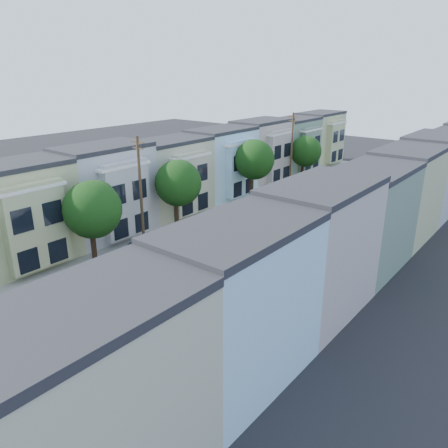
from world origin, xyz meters
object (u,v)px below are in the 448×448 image
parked_left_d (228,214)px  motorcycle (94,371)px  tree_c (178,183)px  utility_pole_far (291,151)px  tree_d (254,160)px  parked_right_d (375,196)px  parked_left_c (137,250)px  tree_b (92,210)px  fedex_truck (212,252)px  parked_right_a (124,343)px  tree_far_r (400,171)px  parked_right_c (336,219)px  lead_sedan (291,227)px  parked_left_b (64,281)px  utility_pole_near (141,193)px  tree_e (305,151)px  parked_right_b (218,289)px

parked_left_d → motorcycle: parked_left_d is taller
tree_c → utility_pole_far: (0.00, 21.40, 0.05)m
tree_d → motorcycle: tree_d is taller
utility_pole_far → parked_right_d: (11.20, 1.32, -4.45)m
parked_left_c → tree_b: bearing=-115.5°
fedex_truck → parked_left_d: (-6.93, 10.90, -1.15)m
parked_right_a → tree_c: bearing=120.8°
tree_c → tree_far_r: tree_c is taller
parked_left_c → parked_right_c: 20.91m
tree_far_r → tree_c: bearing=-118.2°
fedex_truck → lead_sedan: fedex_truck is taller
fedex_truck → parked_left_c: (-6.93, -1.75, -1.10)m
tree_far_r → parked_left_c: tree_far_r is taller
tree_c → parked_right_c: bearing=46.7°
tree_b → motorcycle: size_ratio=3.55×
tree_c → parked_right_a: bearing=-55.1°
lead_sedan → parked_right_d: bearing=71.2°
fedex_truck → parked_right_c: 17.01m
parked_left_b → parked_right_a: size_ratio=0.82×
parked_left_d → parked_right_d: parked_right_d is taller
tree_far_r → utility_pole_near: utility_pole_near is taller
tree_e → motorcycle: size_ratio=3.31×
parked_right_d → lead_sedan: bearing=-98.1°
utility_pole_far → parked_right_b: bearing=-68.9°
fedex_truck → parked_left_d: bearing=129.7°
utility_pole_far → parked_left_d: bearing=-84.8°
tree_e → tree_far_r: 13.23m
parked_right_d → parked_right_a: bearing=-89.3°
tree_e → parked_left_b: 39.10m
utility_pole_far → parked_left_b: (1.40, -35.08, -4.53)m
parked_left_d → parked_right_d: bearing=64.5°
tree_d → parked_right_d: tree_d is taller
parked_right_c → motorcycle: (0.42, -30.26, -0.23)m
tree_far_r → fedex_truck: bearing=-99.4°
tree_d → parked_right_a: bearing=-68.7°
parked_right_b → parked_right_c: bearing=85.9°
utility_pole_near → utility_pole_far: (0.00, 26.00, 0.00)m
utility_pole_near → parked_right_c: 20.43m
parked_right_c → parked_right_d: bearing=88.2°
fedex_truck → tree_b: bearing=-142.4°
parked_left_c → parked_right_a: parked_right_a is taller
lead_sedan → parked_right_a: parked_right_a is taller
fedex_truck → parked_right_c: fedex_truck is taller
parked_right_a → parked_right_d: parked_right_a is taller
fedex_truck → lead_sedan: bearing=95.3°
tree_d → tree_far_r: bearing=42.1°
parked_left_c → parked_right_c: (9.80, 18.47, -0.07)m
parked_left_d → parked_right_d: 19.33m
tree_far_r → utility_pole_far: utility_pole_far is taller
utility_pole_near → tree_b: bearing=-90.0°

